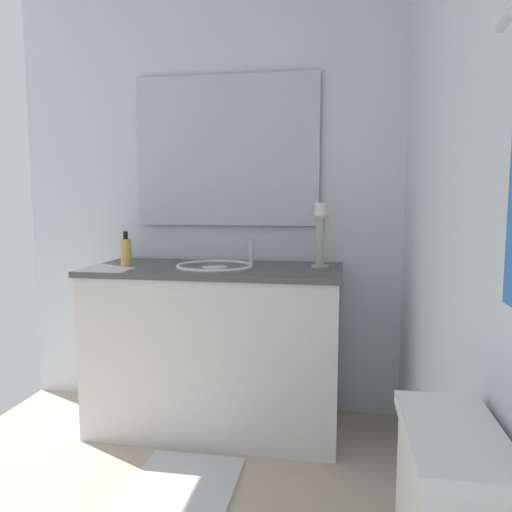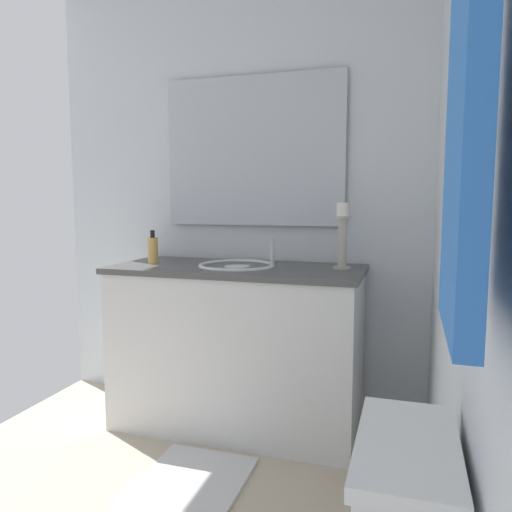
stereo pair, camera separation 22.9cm
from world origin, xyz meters
name	(u,v)px [view 1 (the left image)]	position (x,y,z in m)	size (l,w,h in m)	color
wall_back	(502,190)	(0.00, 1.11, 1.23)	(3.12, 0.04, 2.45)	silver
wall_left	(209,196)	(-1.56, 0.00, 1.23)	(0.04, 2.22, 2.45)	silver
vanity_cabinet	(216,348)	(-1.24, 0.12, 0.43)	(0.58, 1.31, 0.86)	silver
sink_basin	(215,274)	(-1.24, 0.12, 0.82)	(0.40, 0.40, 0.24)	white
mirror	(226,151)	(-1.52, 0.12, 1.47)	(0.02, 1.03, 0.83)	silver
candle_holder_tall	(320,234)	(-1.30, 0.65, 1.03)	(0.09, 0.09, 0.33)	#B7B2A5
soap_bottle	(126,251)	(-1.21, -0.36, 0.93)	(0.06, 0.06, 0.18)	#E5B259
bath_mat	(179,493)	(-0.61, 0.12, 0.01)	(0.60, 0.44, 0.02)	silver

